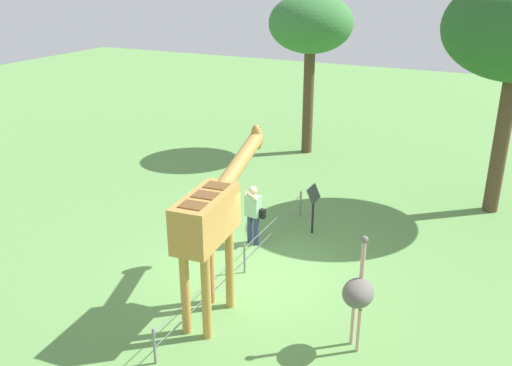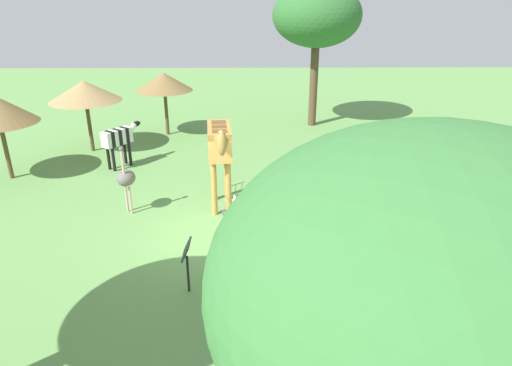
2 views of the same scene
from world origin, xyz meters
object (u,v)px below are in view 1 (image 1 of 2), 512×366
object	(u,v)px
info_sign	(313,200)
tree_northeast	(311,26)
giraffe	(213,216)
ostrich	(358,293)
visitor	(253,212)

from	to	relation	value
info_sign	tree_northeast	bearing A→B (deg)	22.24
giraffe	tree_northeast	distance (m)	11.23
info_sign	giraffe	bearing A→B (deg)	172.75
ostrich	tree_northeast	distance (m)	12.29
ostrich	info_sign	bearing A→B (deg)	29.92
giraffe	visitor	size ratio (longest dim) A/B	2.28
tree_northeast	ostrich	bearing A→B (deg)	-154.66
giraffe	tree_northeast	xyz separation A→B (m)	(10.72, 2.12, 2.57)
tree_northeast	info_sign	size ratio (longest dim) A/B	4.44
ostrich	tree_northeast	bearing A→B (deg)	25.34
giraffe	tree_northeast	bearing A→B (deg)	11.20
visitor	tree_northeast	world-z (taller)	tree_northeast
giraffe	ostrich	world-z (taller)	giraffe
visitor	info_sign	world-z (taller)	visitor
giraffe	ostrich	bearing A→B (deg)	-88.29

